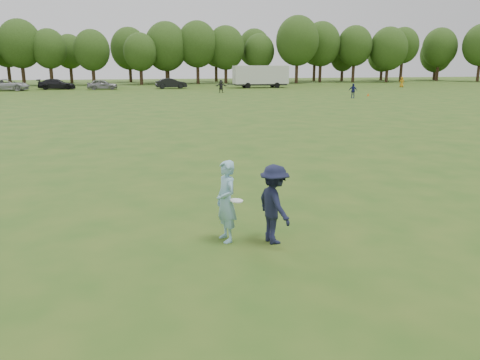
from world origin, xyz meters
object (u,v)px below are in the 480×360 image
Objects in this scene: player_far_c at (402,82)px; car_d at (57,84)px; car_f at (171,83)px; cargo_trailer at (260,76)px; player_far_b at (353,91)px; defender at (274,204)px; car_c at (7,85)px; player_far_d at (221,86)px; field_cone at (368,95)px; thrower at (226,201)px; car_e at (102,85)px.

car_d is (-49.93, 5.25, -0.07)m from player_far_c.
cargo_trailer is (13.09, -0.65, 1.05)m from car_f.
cargo_trailer is at bearing 136.57° from player_far_b.
defender is 0.30× the size of car_c.
field_cone is (15.22, -9.12, -0.64)m from player_far_d.
car_c is 1.25× the size of car_f.
thrower is 61.80m from car_c.
player_far_c is 29.57m from player_far_d.
player_far_c is 0.36× the size of car_f.
car_f is (15.75, -1.16, 0.01)m from car_d.
thrower reaches higher than player_far_d.
defender is at bearing -172.59° from car_e.
car_c reaches higher than car_d.
car_d reaches higher than field_cone.
car_f reaches higher than car_e.
defender is 5.60× the size of field_cone.
player_far_d reaches higher than car_e.
car_c is 21.67m from car_f.
thrower is at bearing -120.73° from field_cone.
car_f is (-17.46, 22.61, -0.03)m from player_far_b.
player_far_d is 28.82m from car_c.
defender is 62.39m from car_c.
player_far_b is at bearing -78.77° from cargo_trailer.
thrower reaches higher than car_c.
player_far_d is at bearing -123.79° from car_e.
car_f is (3.09, 59.82, -0.14)m from thrower.
thrower is 0.31× the size of car_c.
car_d is 15.79m from car_f.
player_far_c is 20.89m from field_cone.
player_far_d is at bearing -158.93° from car_f.
thrower is 1.04× the size of defender.
thrower is at bearing 60.20° from defender.
car_d is at bearing 158.16° from player_far_d.
player_far_c is at bearing 133.07° from thrower.
player_far_d is at bearing 171.05° from player_far_b.
car_c is at bearing -173.72° from player_far_b.
player_far_c reaches higher than car_d.
field_cone is at bearing 136.12° from thrower.
thrower is 46.38m from field_cone.
car_e is (-14.88, 10.09, -0.10)m from player_far_d.
player_far_c is at bearing 49.44° from field_cone.
thrower is 1.10× the size of player_far_d.
car_d is (-13.62, 61.29, -0.12)m from defender.
player_far_d is 0.29× the size of car_c.
cargo_trailer is (15.22, 59.48, 0.94)m from defender.
player_far_d is at bearing 157.03° from thrower.
cargo_trailer reaches higher than car_e.
thrower is 0.39× the size of car_f.
car_c is (-27.05, 9.96, -0.02)m from player_far_d.
player_far_c is at bearing 20.93° from player_far_d.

